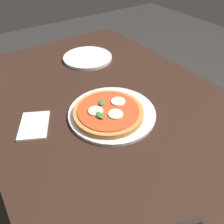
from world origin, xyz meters
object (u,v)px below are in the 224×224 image
Objects in this scene: dining_table at (111,123)px; pizza at (108,112)px; plate_white at (88,58)px; napkin at (34,125)px; serving_tray at (112,113)px.

dining_table is 5.44× the size of pizza.
pizza is at bearing -40.97° from dining_table.
plate_white is at bearing 159.77° from pizza.
pizza is at bearing -20.23° from plate_white.
pizza is at bearing 66.38° from napkin.
dining_table is 0.30m from napkin.
dining_table is 0.12m from serving_tray.
plate_white is 0.49m from napkin.
dining_table is at bearing -16.05° from plate_white.
napkin is (0.32, -0.38, -0.00)m from plate_white.
serving_tray is 1.27× the size of pizza.
serving_tray is (0.05, -0.03, 0.11)m from dining_table.
pizza is 0.25m from napkin.
pizza reaches higher than napkin.
pizza is at bearing -73.69° from serving_tray.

